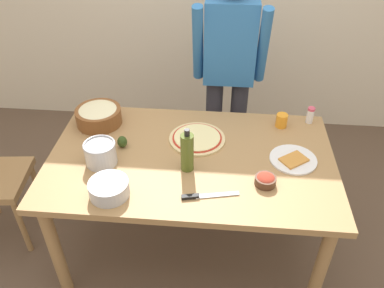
# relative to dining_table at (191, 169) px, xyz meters

# --- Properties ---
(ground) EXTENTS (8.00, 8.00, 0.00)m
(ground) POSITION_rel_dining_table_xyz_m (0.00, 0.00, -0.67)
(ground) COLOR brown
(dining_table) EXTENTS (1.60, 0.96, 0.76)m
(dining_table) POSITION_rel_dining_table_xyz_m (0.00, 0.00, 0.00)
(dining_table) COLOR #A37A4C
(dining_table) RESTS_ON ground
(person_cook) EXTENTS (0.49, 0.25, 1.62)m
(person_cook) POSITION_rel_dining_table_xyz_m (0.19, 0.76, 0.27)
(person_cook) COLOR #2D2D38
(person_cook) RESTS_ON ground
(pizza_raw_on_board) EXTENTS (0.33, 0.33, 0.02)m
(pizza_raw_on_board) POSITION_rel_dining_table_xyz_m (0.02, 0.16, 0.10)
(pizza_raw_on_board) COLOR beige
(pizza_raw_on_board) RESTS_ON dining_table
(plate_with_slice) EXTENTS (0.26, 0.26, 0.02)m
(plate_with_slice) POSITION_rel_dining_table_xyz_m (0.57, 0.01, 0.10)
(plate_with_slice) COLOR white
(plate_with_slice) RESTS_ON dining_table
(popcorn_bowl) EXTENTS (0.28, 0.28, 0.11)m
(popcorn_bowl) POSITION_rel_dining_table_xyz_m (-0.60, 0.28, 0.15)
(popcorn_bowl) COLOR brown
(popcorn_bowl) RESTS_ON dining_table
(mixing_bowl_steel) EXTENTS (0.20, 0.20, 0.08)m
(mixing_bowl_steel) POSITION_rel_dining_table_xyz_m (-0.38, -0.34, 0.13)
(mixing_bowl_steel) COLOR #B7B7BC
(mixing_bowl_steel) RESTS_ON dining_table
(small_sauce_bowl) EXTENTS (0.11, 0.11, 0.06)m
(small_sauce_bowl) POSITION_rel_dining_table_xyz_m (0.40, -0.19, 0.12)
(small_sauce_bowl) COLOR #4C2D1E
(small_sauce_bowl) RESTS_ON dining_table
(olive_oil_bottle) EXTENTS (0.07, 0.07, 0.26)m
(olive_oil_bottle) POSITION_rel_dining_table_xyz_m (-0.01, -0.10, 0.20)
(olive_oil_bottle) COLOR #47561E
(olive_oil_bottle) RESTS_ON dining_table
(steel_pot) EXTENTS (0.17, 0.17, 0.13)m
(steel_pot) POSITION_rel_dining_table_xyz_m (-0.48, -0.10, 0.16)
(steel_pot) COLOR #B7B7BC
(steel_pot) RESTS_ON dining_table
(cup_orange) EXTENTS (0.07, 0.07, 0.08)m
(cup_orange) POSITION_rel_dining_table_xyz_m (0.53, 0.35, 0.13)
(cup_orange) COLOR orange
(cup_orange) RESTS_ON dining_table
(salt_shaker) EXTENTS (0.04, 0.04, 0.11)m
(salt_shaker) POSITION_rel_dining_table_xyz_m (0.71, 0.41, 0.14)
(salt_shaker) COLOR white
(salt_shaker) RESTS_ON dining_table
(chef_knife) EXTENTS (0.29, 0.09, 0.02)m
(chef_knife) POSITION_rel_dining_table_xyz_m (0.09, -0.31, 0.10)
(chef_knife) COLOR silver
(chef_knife) RESTS_ON dining_table
(avocado) EXTENTS (0.06, 0.06, 0.07)m
(avocado) POSITION_rel_dining_table_xyz_m (-0.40, 0.06, 0.13)
(avocado) COLOR #2D4219
(avocado) RESTS_ON dining_table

